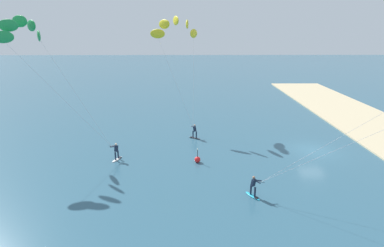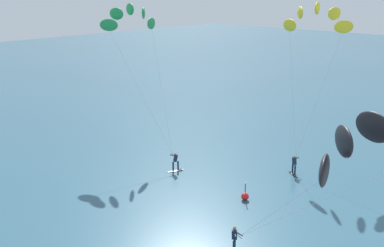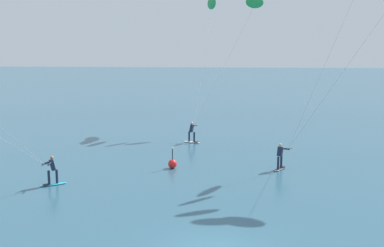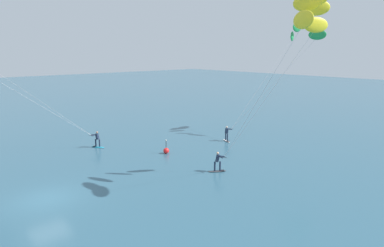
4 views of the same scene
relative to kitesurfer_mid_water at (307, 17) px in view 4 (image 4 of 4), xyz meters
The scene contains 4 objects.
ground_plane 21.00m from the kitesurfer_mid_water, 124.15° to the right, with size 240.00×240.00×0.00m, color #2D566B.
kitesurfer_mid_water is the anchor object (origin of this frame).
kitesurfer_far_out 16.60m from the kitesurfer_mid_water, 121.95° to the left, with size 6.88×11.04×13.30m.
marker_buoy 17.22m from the kitesurfer_mid_water, 169.83° to the right, with size 0.56×0.56×1.38m.
Camera 4 is at (22.03, -6.51, 9.64)m, focal length 31.42 mm.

